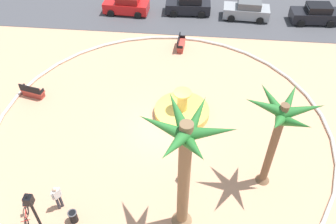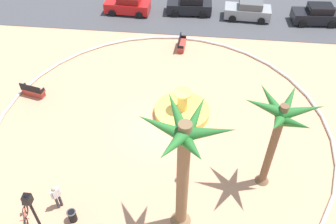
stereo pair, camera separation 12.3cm
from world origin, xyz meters
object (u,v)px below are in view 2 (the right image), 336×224
bench_southeast (182,45)px  trash_bin (72,216)px  person_pedestrian_stroll (187,168)px  palm_tree_near_fountain (279,123)px  bicycle_red_frame (26,215)px  parked_car_rightmost (317,15)px  person_cyclist_photo (57,196)px  lamppost (36,217)px  parked_car_second (190,5)px  palm_tree_by_curb (184,157)px  bench_north (33,92)px  parked_car_leftmost (128,5)px  parked_car_third (248,11)px

bench_southeast → trash_bin: bearing=-104.8°
bench_southeast → person_pedestrian_stroll: 12.57m
palm_tree_near_fountain → person_pedestrian_stroll: (-4.04, -0.33, -3.47)m
person_pedestrian_stroll → bicycle_red_frame: bearing=-156.9°
person_pedestrian_stroll → parked_car_rightmost: (10.03, 17.74, -0.15)m
person_cyclist_photo → person_pedestrian_stroll: bearing=20.8°
lamppost → person_cyclist_photo: (-0.11, 1.97, -1.46)m
lamppost → parked_car_rightmost: lamppost is taller
palm_tree_near_fountain → lamppost: size_ratio=1.40×
parked_car_second → trash_bin: bearing=-101.6°
person_cyclist_photo → parked_car_second: (5.26, 20.69, -0.17)m
palm_tree_by_curb → person_cyclist_photo: bearing=178.8°
trash_bin → person_pedestrian_stroll: 6.21m
person_pedestrian_stroll → lamppost: bearing=-144.8°
lamppost → bench_north: bearing=114.7°
lamppost → person_pedestrian_stroll: (6.16, 4.35, -1.49)m
bench_southeast → parked_car_leftmost: (-5.30, 5.27, 0.43)m
person_cyclist_photo → parked_car_third: person_cyclist_photo is taller
palm_tree_by_curb → bench_southeast: 15.74m
bench_southeast → parked_car_rightmost: 12.47m
palm_tree_near_fountain → bench_north: bearing=160.0°
bench_north → parked_car_second: bearing=52.1°
trash_bin → person_pedestrian_stroll: person_pedestrian_stroll is taller
palm_tree_by_curb → parked_car_rightmost: bearing=63.4°
lamppost → parked_car_third: bearing=65.1°
palm_tree_by_curb → trash_bin: (-5.25, -0.53, -4.57)m
palm_tree_by_curb → trash_bin: bearing=-174.2°
trash_bin → person_cyclist_photo: person_cyclist_photo is taller
palm_tree_by_curb → bicycle_red_frame: 8.81m
lamppost → bench_southeast: bearing=73.8°
lamppost → parked_car_leftmost: lamppost is taller
palm_tree_by_curb → bench_north: (-10.67, 8.25, -4.61)m
lamppost → parked_car_third: size_ratio=1.01×
person_pedestrian_stroll → palm_tree_near_fountain: bearing=4.7°
palm_tree_near_fountain → parked_car_third: 17.91m
trash_bin → parked_car_second: (4.37, 21.36, 0.39)m
bench_southeast → person_cyclist_photo: size_ratio=0.96×
bench_north → trash_bin: size_ratio=2.29×
palm_tree_near_fountain → parked_car_third: (0.11, 17.54, -3.62)m
parked_car_rightmost → parked_car_third: bearing=178.7°
person_pedestrian_stroll → parked_car_rightmost: 20.38m
person_cyclist_photo → parked_car_rightmost: bearing=51.0°
palm_tree_by_curb → person_pedestrian_stroll: size_ratio=4.27×
palm_tree_by_curb → parked_car_third: size_ratio=1.74×
bench_north → parked_car_rightmost: 24.04m
lamppost → parked_car_rightmost: (16.19, 22.08, -1.64)m
palm_tree_near_fountain → lamppost: bearing=-155.4°
parked_car_third → lamppost: bearing=-114.9°
bench_southeast → lamppost: bearing=-106.2°
trash_bin → parked_car_leftmost: 20.85m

